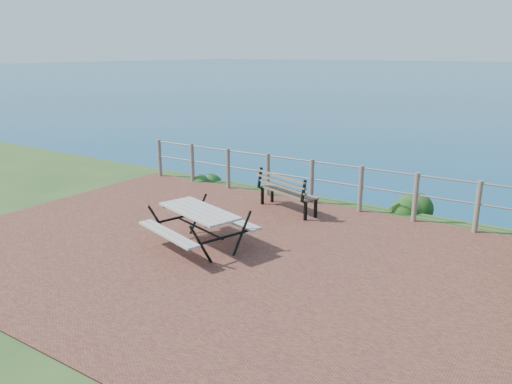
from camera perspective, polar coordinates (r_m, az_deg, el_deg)
ground at (r=8.62m, az=-3.96°, el=-6.85°), size 10.00×7.00×0.12m
safety_railing at (r=11.15m, az=6.38°, el=1.50°), size 9.40×0.10×1.00m
picnic_table at (r=8.67m, az=-6.49°, el=-3.69°), size 1.73×1.34×0.68m
park_bench at (r=10.56m, az=3.69°, el=0.68°), size 1.55×0.85×0.85m
shrub_lip_west at (r=13.34m, az=-5.37°, el=1.37°), size 0.67×0.67×0.37m
shrub_lip_east at (r=11.37m, az=17.99°, el=-1.92°), size 0.83×0.83×0.59m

